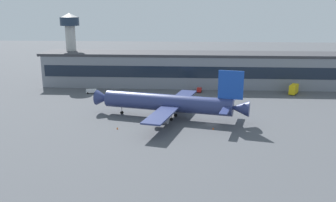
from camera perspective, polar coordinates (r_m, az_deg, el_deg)
The scene contains 9 objects.
ground_plane at distance 119.90m, azimuth 6.73°, elevation -3.60°, with size 600.00×600.00×0.00m, color #4C4F54.
terminal_building at distance 177.84m, azimuth 5.89°, elevation 4.89°, with size 156.55×19.61×15.83m.
airliner at distance 124.00m, azimuth 0.27°, elevation -0.31°, with size 53.23×45.51×17.35m.
control_tower at distance 189.72m, azimuth -14.77°, elevation 9.08°, with size 9.18×9.18×34.03m.
baggage_tug at distance 164.57m, azimuth 4.82°, elevation 1.73°, with size 2.43×3.79×1.85m.
catering_truck at distance 169.30m, azimuth 18.83°, elevation 1.78°, with size 5.59×7.59×4.15m.
follow_me_car at distance 165.31m, azimuth -11.77°, elevation 1.54°, with size 4.70×2.77×1.85m.
traffic_cone_0 at distance 115.47m, azimuth -7.84°, elevation -4.15°, with size 0.56×0.56×0.70m, color #F2590C.
traffic_cone_1 at distance 114.99m, azimuth 6.99°, elevation -4.21°, with size 0.53×0.53×0.66m, color #F2590C.
Camera 1 is at (-6.31, -114.08, 36.35)m, focal length 39.52 mm.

